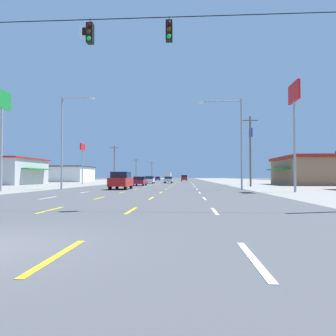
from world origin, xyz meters
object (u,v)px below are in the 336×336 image
object	(u,v)px
sedan_inner_left_near	(140,181)
box_truck_inner_left_farthest	(168,176)
streetlight_right_row_0	(237,136)
suv_inner_right_far	(184,178)
pole_sign_right_row_1	(251,143)
streetlight_left_row_0	(65,136)
sedan_center_turn_midfar	(168,180)
pole_sign_left_row_0	(2,112)
pole_sign_right_row_0	(294,107)
pole_sign_left_row_1	(82,153)
sedan_far_left_farther	(158,178)
suv_inner_left_nearest	(121,180)
hatchback_inner_left_mid	(150,180)

from	to	relation	value
sedan_inner_left_near	box_truck_inner_left_farthest	bearing A→B (deg)	90.15
box_truck_inner_left_farthest	streetlight_right_row_0	distance (m)	94.16
suv_inner_right_far	pole_sign_right_row_1	bearing A→B (deg)	-75.16
pole_sign_right_row_1	streetlight_left_row_0	distance (m)	33.54
suv_inner_right_far	box_truck_inner_left_farthest	distance (m)	25.80
sedan_center_turn_midfar	pole_sign_right_row_1	xyz separation A→B (m)	(15.60, -13.11, 6.76)
sedan_center_turn_midfar	pole_sign_left_row_0	size ratio (longest dim) A/B	0.45
pole_sign_right_row_0	streetlight_right_row_0	size ratio (longest dim) A/B	1.02
sedan_inner_left_near	sedan_center_turn_midfar	world-z (taller)	same
pole_sign_left_row_1	pole_sign_right_row_1	xyz separation A→B (m)	(31.94, -3.40, 1.44)
sedan_center_turn_midfar	streetlight_left_row_0	world-z (taller)	streetlight_left_row_0
sedan_inner_left_near	pole_sign_right_row_0	distance (m)	27.08
sedan_center_turn_midfar	pole_sign_right_row_1	size ratio (longest dim) A/B	0.45
streetlight_right_row_0	sedan_far_left_farther	bearing A→B (deg)	101.28
sedan_far_left_farther	pole_sign_right_row_1	bearing A→B (deg)	-69.69
pole_sign_right_row_0	pole_sign_left_row_0	bearing A→B (deg)	-179.72
sedan_far_left_farther	pole_sign_left_row_0	world-z (taller)	pole_sign_left_row_0
suv_inner_left_nearest	pole_sign_right_row_1	xyz separation A→B (m)	(18.95, 21.55, 6.49)
hatchback_inner_left_mid	pole_sign_left_row_1	size ratio (longest dim) A/B	0.49
suv_inner_left_nearest	sedan_inner_left_near	size ratio (longest dim) A/B	1.09
hatchback_inner_left_mid	pole_sign_right_row_1	bearing A→B (deg)	-24.67
suv_inner_right_far	pole_sign_right_row_1	size ratio (longest dim) A/B	0.49
pole_sign_left_row_0	pole_sign_left_row_1	distance (m)	30.43
sedan_center_turn_midfar	streetlight_right_row_0	size ratio (longest dim) A/B	0.45
suv_inner_left_nearest	pole_sign_left_row_1	xyz separation A→B (m)	(-12.99, 24.95, 5.05)
sedan_center_turn_midfar	pole_sign_left_row_0	xyz separation A→B (m)	(-14.18, -40.00, 7.11)
suv_inner_left_nearest	hatchback_inner_left_mid	distance (m)	30.39
sedan_inner_left_near	pole_sign_right_row_1	xyz separation A→B (m)	(18.95, 7.47, 6.76)
hatchback_inner_left_mid	streetlight_left_row_0	world-z (taller)	streetlight_left_row_0
suv_inner_left_nearest	suv_inner_right_far	world-z (taller)	same
suv_inner_right_far	pole_sign_right_row_0	size ratio (longest dim) A/B	0.48
sedan_inner_left_near	sedan_center_turn_midfar	distance (m)	20.85
pole_sign_right_row_0	sedan_center_turn_midfar	bearing A→B (deg)	109.61
sedan_inner_left_near	streetlight_left_row_0	xyz separation A→B (m)	(-6.46, -14.37, 5.36)
suv_inner_left_nearest	pole_sign_right_row_0	bearing A→B (deg)	-16.53
streetlight_left_row_0	pole_sign_left_row_0	bearing A→B (deg)	-130.79
suv_inner_right_far	pole_sign_right_row_1	xyz separation A→B (m)	(12.31, -46.45, 6.49)
pole_sign_left_row_0	streetlight_left_row_0	distance (m)	6.90
hatchback_inner_left_mid	suv_inner_left_nearest	bearing A→B (deg)	-89.43
streetlight_left_row_0	pole_sign_right_row_0	bearing A→B (deg)	-11.57
suv_inner_right_far	sedan_far_left_farther	xyz separation A→B (m)	(-10.10, 14.10, -0.27)
pole_sign_left_row_1	pole_sign_right_row_1	size ratio (longest dim) A/B	0.78
suv_inner_left_nearest	pole_sign_right_row_1	world-z (taller)	pole_sign_right_row_1
sedan_inner_left_near	pole_sign_right_row_0	bearing A→B (deg)	-47.69
pole_sign_left_row_1	pole_sign_right_row_1	distance (m)	32.15
suv_inner_left_nearest	pole_sign_right_row_1	bearing A→B (deg)	48.68
sedan_far_left_farther	streetlight_left_row_0	world-z (taller)	streetlight_left_row_0
pole_sign_left_row_0	pole_sign_right_row_0	distance (m)	28.38
suv_inner_right_far	hatchback_inner_left_mid	bearing A→B (deg)	-100.46
pole_sign_left_row_1	pole_sign_right_row_0	distance (m)	42.97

